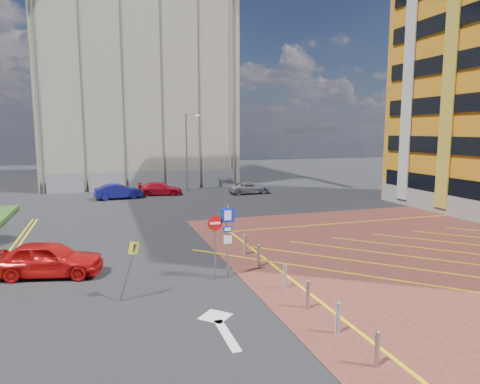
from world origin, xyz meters
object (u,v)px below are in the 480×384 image
sign_cluster (223,234)px  warning_sign (130,263)px  lamp_back (187,149)px  car_blue_back (119,191)px  car_red_back (160,189)px  car_red_left (48,259)px  car_silver_back (249,188)px

sign_cluster → warning_sign: (-3.91, -1.21, -0.52)m
lamp_back → car_blue_back: size_ratio=1.86×
lamp_back → sign_cluster: (-3.78, -27.02, -2.41)m
warning_sign → car_red_back: 26.59m
car_red_left → car_blue_back: size_ratio=1.06×
car_red_back → car_silver_back: (8.67, -1.80, -0.05)m
car_blue_back → car_silver_back: bearing=-99.3°
warning_sign → car_silver_back: bearing=61.6°
warning_sign → car_red_left: 5.07m
sign_cluster → warning_sign: size_ratio=1.43×
car_red_back → car_blue_back: bearing=117.9°
warning_sign → car_silver_back: 27.75m
car_blue_back → car_silver_back: 12.66m
sign_cluster → car_blue_back: 23.97m
sign_cluster → lamp_back: bearing=82.0°
car_blue_back → car_silver_back: (12.65, -0.53, -0.13)m
car_blue_back → warning_sign: bearing=171.8°
lamp_back → car_red_left: lamp_back is taller
sign_cluster → car_red_left: size_ratio=0.70×
warning_sign → car_blue_back: (0.55, 24.92, -0.72)m
warning_sign → car_blue_back: size_ratio=0.52×
sign_cluster → car_red_left: sign_cluster is taller
warning_sign → car_silver_back: warning_sign is taller
lamp_back → car_silver_back: bearing=-34.9°
sign_cluster → car_red_left: bearing=159.7°
lamp_back → warning_sign: lamp_back is taller
warning_sign → car_red_left: warning_sign is taller
warning_sign → car_silver_back: size_ratio=0.54×
sign_cluster → warning_sign: 4.13m
sign_cluster → car_red_back: sign_cluster is taller
lamp_back → car_red_left: 26.95m
car_red_left → car_red_back: car_red_left is taller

